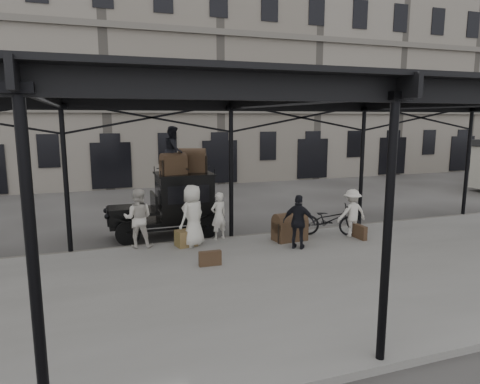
# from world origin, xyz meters

# --- Properties ---
(ground) EXTENTS (120.00, 120.00, 0.00)m
(ground) POSITION_xyz_m (0.00, 0.00, 0.00)
(ground) COLOR #383533
(ground) RESTS_ON ground
(platform) EXTENTS (28.00, 8.00, 0.15)m
(platform) POSITION_xyz_m (0.00, -2.00, 0.07)
(platform) COLOR slate
(platform) RESTS_ON ground
(canopy) EXTENTS (22.50, 9.00, 4.74)m
(canopy) POSITION_xyz_m (0.00, -1.72, 4.60)
(canopy) COLOR black
(canopy) RESTS_ON ground
(building_frontage) EXTENTS (64.00, 8.00, 14.00)m
(building_frontage) POSITION_xyz_m (0.00, 18.00, 7.00)
(building_frontage) COLOR slate
(building_frontage) RESTS_ON ground
(taxi) EXTENTS (3.65, 1.55, 2.18)m
(taxi) POSITION_xyz_m (-1.62, 3.24, 1.20)
(taxi) COLOR black
(taxi) RESTS_ON ground
(porter_left) EXTENTS (0.65, 0.52, 1.55)m
(porter_left) POSITION_xyz_m (-0.49, 1.80, 0.92)
(porter_left) COLOR beige
(porter_left) RESTS_ON platform
(porter_midleft) EXTENTS (1.02, 0.89, 1.80)m
(porter_midleft) POSITION_xyz_m (-3.04, 1.80, 1.05)
(porter_midleft) COLOR beige
(porter_midleft) RESTS_ON platform
(porter_centre) EXTENTS (1.11, 1.04, 1.90)m
(porter_centre) POSITION_xyz_m (-1.45, 1.37, 1.10)
(porter_centre) COLOR beige
(porter_centre) RESTS_ON platform
(porter_official) EXTENTS (1.00, 0.91, 1.64)m
(porter_official) POSITION_xyz_m (1.48, 0.04, 0.97)
(porter_official) COLOR black
(porter_official) RESTS_ON platform
(porter_right) EXTENTS (1.03, 0.60, 1.58)m
(porter_right) POSITION_xyz_m (3.78, 0.69, 0.94)
(porter_right) COLOR silver
(porter_right) RESTS_ON platform
(bicycle) EXTENTS (2.14, 1.50, 1.07)m
(bicycle) POSITION_xyz_m (3.12, 1.01, 0.68)
(bicycle) COLOR black
(bicycle) RESTS_ON platform
(porter_roof) EXTENTS (0.81, 0.92, 1.60)m
(porter_roof) POSITION_xyz_m (-1.65, 3.15, 2.98)
(porter_roof) COLOR black
(porter_roof) RESTS_ON taxi
(steamer_trunk_roof_near) EXTENTS (0.91, 0.66, 0.60)m
(steamer_trunk_roof_near) POSITION_xyz_m (-1.70, 3.00, 2.48)
(steamer_trunk_roof_near) COLOR #493122
(steamer_trunk_roof_near) RESTS_ON taxi
(steamer_trunk_roof_far) EXTENTS (1.07, 0.85, 0.69)m
(steamer_trunk_roof_far) POSITION_xyz_m (-0.95, 3.45, 2.52)
(steamer_trunk_roof_far) COLOR #493122
(steamer_trunk_roof_far) RESTS_ON taxi
(steamer_trunk_platform) EXTENTS (1.08, 0.73, 0.75)m
(steamer_trunk_platform) POSITION_xyz_m (1.62, 0.93, 0.53)
(steamer_trunk_platform) COLOR #493122
(steamer_trunk_platform) RESTS_ON platform
(wicker_hamper) EXTENTS (0.69, 0.57, 0.50)m
(wicker_hamper) POSITION_xyz_m (-1.66, 1.40, 0.40)
(wicker_hamper) COLOR brown
(wicker_hamper) RESTS_ON platform
(suitcase_upright) EXTENTS (0.17, 0.61, 0.45)m
(suitcase_upright) POSITION_xyz_m (3.86, 0.34, 0.38)
(suitcase_upright) COLOR #493122
(suitcase_upright) RESTS_ON platform
(suitcase_flat) EXTENTS (0.61, 0.17, 0.40)m
(suitcase_flat) POSITION_xyz_m (-1.44, -0.56, 0.35)
(suitcase_flat) COLOR #493122
(suitcase_flat) RESTS_ON platform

